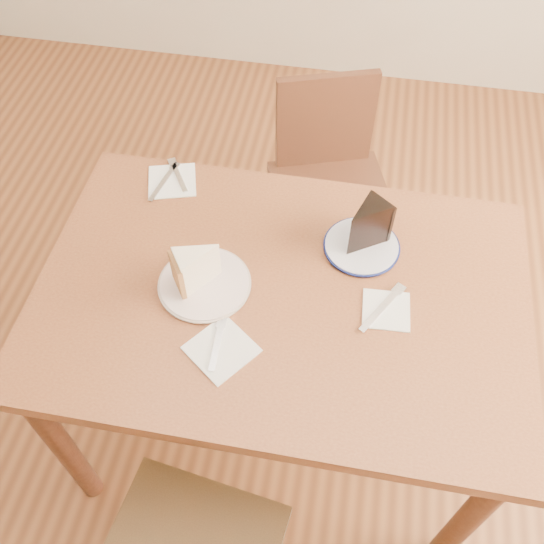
{
  "coord_description": "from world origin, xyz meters",
  "views": [
    {
      "loc": [
        0.13,
        -0.84,
        1.96
      ],
      "look_at": [
        -0.03,
        0.02,
        0.8
      ],
      "focal_mm": 40.0,
      "sensor_mm": 36.0,
      "label": 1
    }
  ],
  "objects": [
    {
      "name": "ground",
      "position": [
        0.0,
        0.0,
        0.0
      ],
      "size": [
        4.0,
        4.0,
        0.0
      ],
      "primitive_type": "plane",
      "color": "#4A2613",
      "rests_on": "ground"
    },
    {
      "name": "table",
      "position": [
        0.0,
        0.0,
        0.65
      ],
      "size": [
        1.2,
        0.8,
        0.75
      ],
      "color": "#4D2615",
      "rests_on": "ground"
    },
    {
      "name": "chair_far",
      "position": [
        0.05,
        0.69,
        0.45
      ],
      "size": [
        0.5,
        0.5,
        0.8
      ],
      "rotation": [
        0.0,
        0.0,
        3.47
      ],
      "color": "black",
      "rests_on": "ground"
    },
    {
      "name": "plate_cream",
      "position": [
        -0.19,
        -0.02,
        0.76
      ],
      "size": [
        0.22,
        0.22,
        0.01
      ],
      "primitive_type": "cylinder",
      "color": "silver",
      "rests_on": "table"
    },
    {
      "name": "plate_navy",
      "position": [
        0.18,
        0.17,
        0.76
      ],
      "size": [
        0.19,
        0.19,
        0.01
      ],
      "primitive_type": "cylinder",
      "color": "silver",
      "rests_on": "table"
    },
    {
      "name": "carrot_cake",
      "position": [
        -0.2,
        -0.01,
        0.81
      ],
      "size": [
        0.13,
        0.12,
        0.1
      ],
      "primitive_type": null,
      "rotation": [
        0.0,
        0.0,
        -0.98
      ],
      "color": "white",
      "rests_on": "plate_cream"
    },
    {
      "name": "chocolate_cake",
      "position": [
        0.18,
        0.18,
        0.82
      ],
      "size": [
        0.13,
        0.13,
        0.12
      ],
      "primitive_type": null,
      "rotation": [
        0.0,
        0.0,
        2.48
      ],
      "color": "black",
      "rests_on": "plate_navy"
    },
    {
      "name": "napkin_cream",
      "position": [
        -0.11,
        -0.18,
        0.75
      ],
      "size": [
        0.19,
        0.19,
        0.0
      ],
      "primitive_type": "cube",
      "rotation": [
        0.0,
        0.0,
        0.93
      ],
      "color": "white",
      "rests_on": "table"
    },
    {
      "name": "napkin_navy",
      "position": [
        0.26,
        -0.01,
        0.75
      ],
      "size": [
        0.12,
        0.12,
        0.0
      ],
      "primitive_type": "cube",
      "rotation": [
        0.0,
        0.0,
        0.06
      ],
      "color": "white",
      "rests_on": "table"
    },
    {
      "name": "napkin_spare",
      "position": [
        -0.37,
        0.32,
        0.75
      ],
      "size": [
        0.16,
        0.16,
        0.0
      ],
      "primitive_type": "cube",
      "rotation": [
        0.0,
        0.0,
        0.29
      ],
      "color": "white",
      "rests_on": "table"
    },
    {
      "name": "fork_cream",
      "position": [
        -0.12,
        -0.17,
        0.76
      ],
      "size": [
        0.02,
        0.14,
        0.0
      ],
      "primitive_type": "cube",
      "rotation": [
        0.0,
        0.0,
        0.05
      ],
      "color": "silver",
      "rests_on": "napkin_cream"
    },
    {
      "name": "knife_navy",
      "position": [
        0.24,
        -0.01,
        0.76
      ],
      "size": [
        0.1,
        0.15,
        0.0
      ],
      "primitive_type": "cube",
      "rotation": [
        0.0,
        0.0,
        -0.53
      ],
      "color": "silver",
      "rests_on": "napkin_navy"
    },
    {
      "name": "fork_spare",
      "position": [
        -0.35,
        0.34,
        0.76
      ],
      "size": [
        0.09,
        0.13,
        0.0
      ],
      "primitive_type": "cube",
      "rotation": [
        0.0,
        0.0,
        0.56
      ],
      "color": "silver",
      "rests_on": "napkin_spare"
    },
    {
      "name": "knife_spare",
      "position": [
        -0.39,
        0.31,
        0.76
      ],
      "size": [
        0.05,
        0.16,
        0.0
      ],
      "primitive_type": "cube",
      "rotation": [
        0.0,
        0.0,
        -0.2
      ],
      "color": "silver",
      "rests_on": "napkin_spare"
    }
  ]
}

